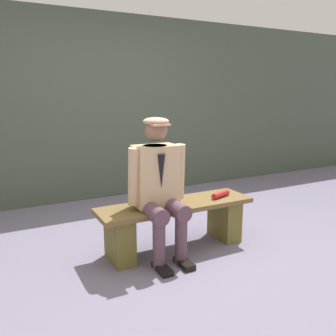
{
  "coord_description": "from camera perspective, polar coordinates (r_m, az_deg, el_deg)",
  "views": [
    {
      "loc": [
        1.56,
        2.84,
        1.5
      ],
      "look_at": [
        0.09,
        0.0,
        0.81
      ],
      "focal_mm": 37.89,
      "sensor_mm": 36.0,
      "label": 1
    }
  ],
  "objects": [
    {
      "name": "ground_plane",
      "position": [
        3.56,
        1.27,
        -12.77
      ],
      "size": [
        30.0,
        30.0,
        0.0
      ],
      "primitive_type": "plane",
      "color": "slate"
    },
    {
      "name": "seated_man",
      "position": [
        3.18,
        -1.5,
        -2.54
      ],
      "size": [
        0.56,
        0.59,
        1.29
      ],
      "color": "tan",
      "rests_on": "ground"
    },
    {
      "name": "rolled_magazine",
      "position": [
        3.6,
        8.47,
        -4.23
      ],
      "size": [
        0.24,
        0.13,
        0.06
      ],
      "primitive_type": "cylinder",
      "rotation": [
        0.0,
        1.57,
        0.34
      ],
      "color": "#B21E1E",
      "rests_on": "bench"
    },
    {
      "name": "bench",
      "position": [
        3.45,
        1.29,
        -8.41
      ],
      "size": [
        1.53,
        0.43,
        0.46
      ],
      "color": "brown",
      "rests_on": "ground"
    },
    {
      "name": "stadium_wall",
      "position": [
        5.2,
        -10.08,
        9.49
      ],
      "size": [
        12.0,
        0.24,
        2.56
      ],
      "primitive_type": "cube",
      "color": "#445041",
      "rests_on": "ground"
    }
  ]
}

